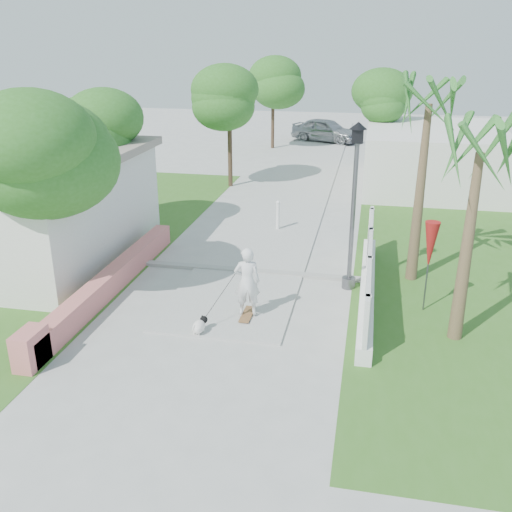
% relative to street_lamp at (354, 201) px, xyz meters
% --- Properties ---
extents(ground, '(90.00, 90.00, 0.00)m').
position_rel_street_lamp_xyz_m(ground, '(-2.90, -5.50, -2.43)').
color(ground, '#B7B7B2').
rests_on(ground, ground).
extents(path_strip, '(3.20, 36.00, 0.06)m').
position_rel_street_lamp_xyz_m(path_strip, '(-2.90, 14.50, -2.40)').
color(path_strip, '#B7B7B2').
rests_on(path_strip, ground).
extents(curb, '(6.50, 0.25, 0.10)m').
position_rel_street_lamp_xyz_m(curb, '(-2.90, 0.50, -2.38)').
color(curb, '#999993').
rests_on(curb, ground).
extents(grass_left, '(8.00, 20.00, 0.01)m').
position_rel_street_lamp_xyz_m(grass_left, '(-9.90, 2.50, -2.42)').
color(grass_left, '#386A21').
rests_on(grass_left, ground).
extents(grass_right, '(8.00, 20.00, 0.01)m').
position_rel_street_lamp_xyz_m(grass_right, '(4.10, 2.50, -2.42)').
color(grass_right, '#386A21').
rests_on(grass_right, ground).
extents(pink_wall, '(0.45, 8.20, 0.80)m').
position_rel_street_lamp_xyz_m(pink_wall, '(-6.20, -1.95, -2.11)').
color(pink_wall, '#D86F70').
rests_on(pink_wall, ground).
extents(lattice_fence, '(0.35, 7.00, 1.50)m').
position_rel_street_lamp_xyz_m(lattice_fence, '(0.50, -0.50, -1.88)').
color(lattice_fence, white).
rests_on(lattice_fence, ground).
extents(building_right, '(6.00, 8.00, 2.60)m').
position_rel_street_lamp_xyz_m(building_right, '(3.10, 12.50, -1.13)').
color(building_right, silver).
rests_on(building_right, ground).
extents(street_lamp, '(0.44, 0.44, 4.44)m').
position_rel_street_lamp_xyz_m(street_lamp, '(0.00, 0.00, 0.00)').
color(street_lamp, '#59595E').
rests_on(street_lamp, ground).
extents(bollard, '(0.14, 0.14, 1.09)m').
position_rel_street_lamp_xyz_m(bollard, '(-2.70, 4.50, -1.84)').
color(bollard, white).
rests_on(bollard, ground).
extents(patio_umbrella, '(0.36, 0.36, 2.30)m').
position_rel_street_lamp_xyz_m(patio_umbrella, '(1.90, -1.00, -0.74)').
color(patio_umbrella, '#59595E').
rests_on(patio_umbrella, ground).
extents(tree_left_near, '(3.60, 3.60, 5.28)m').
position_rel_street_lamp_xyz_m(tree_left_near, '(-7.38, -2.52, 1.40)').
color(tree_left_near, '#4C3826').
rests_on(tree_left_near, ground).
extents(tree_left_mid, '(3.20, 3.20, 4.85)m').
position_rel_street_lamp_xyz_m(tree_left_mid, '(-8.38, 2.98, 1.07)').
color(tree_left_mid, '#4C3826').
rests_on(tree_left_mid, ground).
extents(tree_path_left, '(3.40, 3.40, 5.23)m').
position_rel_street_lamp_xyz_m(tree_path_left, '(-5.88, 10.48, 1.39)').
color(tree_path_left, '#4C3826').
rests_on(tree_path_left, ground).
extents(tree_path_right, '(3.00, 3.00, 4.79)m').
position_rel_street_lamp_xyz_m(tree_path_right, '(0.32, 14.48, 1.07)').
color(tree_path_right, '#4C3826').
rests_on(tree_path_right, ground).
extents(tree_path_far, '(3.20, 3.20, 5.17)m').
position_rel_street_lamp_xyz_m(tree_path_far, '(-5.68, 20.48, 1.39)').
color(tree_path_far, '#4C3826').
rests_on(tree_path_far, ground).
extents(palm_far, '(1.80, 1.80, 5.30)m').
position_rel_street_lamp_xyz_m(palm_far, '(1.70, 1.00, 2.06)').
color(palm_far, brown).
rests_on(palm_far, ground).
extents(palm_near, '(1.80, 1.80, 4.70)m').
position_rel_street_lamp_xyz_m(palm_near, '(2.50, -2.30, 1.53)').
color(palm_near, brown).
rests_on(palm_near, ground).
extents(skateboarder, '(1.24, 1.31, 1.80)m').
position_rel_street_lamp_xyz_m(skateboarder, '(-2.63, -2.51, -1.59)').
color(skateboarder, brown).
rests_on(skateboarder, ground).
extents(dog, '(0.38, 0.58, 0.41)m').
position_rel_street_lamp_xyz_m(dog, '(-3.20, -3.32, -2.20)').
color(dog, white).
rests_on(dog, ground).
extents(parked_car, '(4.84, 3.32, 1.53)m').
position_rel_street_lamp_xyz_m(parked_car, '(-2.68, 23.35, -1.66)').
color(parked_car, '#9B9EA2').
rests_on(parked_car, ground).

